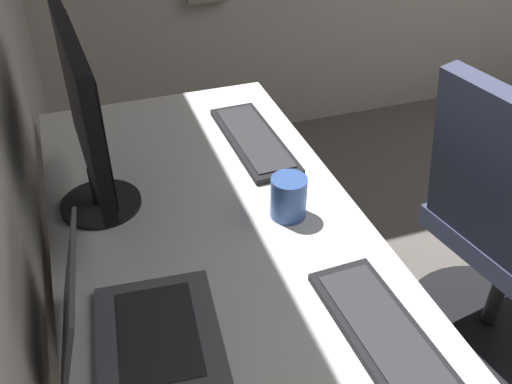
# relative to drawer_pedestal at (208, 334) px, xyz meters

# --- Properties ---
(desk) EXTENTS (1.81, 0.74, 0.73)m
(desk) POSITION_rel_drawer_pedestal_xyz_m (-0.19, -0.03, 0.31)
(desk) COLOR white
(desk) RESTS_ON ground
(drawer_pedestal) EXTENTS (0.40, 0.51, 0.69)m
(drawer_pedestal) POSITION_rel_drawer_pedestal_xyz_m (0.00, 0.00, 0.00)
(drawer_pedestal) COLOR white
(drawer_pedestal) RESTS_ON ground
(monitor_primary) EXTENTS (0.47, 0.20, 0.45)m
(monitor_primary) POSITION_rel_drawer_pedestal_xyz_m (0.17, 0.21, 0.64)
(monitor_primary) COLOR black
(monitor_primary) RESTS_ON desk
(laptop_left) EXTENTS (0.32, 0.32, 0.23)m
(laptop_left) POSITION_rel_drawer_pedestal_xyz_m (-0.29, 0.21, 0.44)
(laptop_left) COLOR #595B60
(laptop_left) RESTS_ON desk
(keyboard_main) EXTENTS (0.42, 0.15, 0.02)m
(keyboard_main) POSITION_rel_drawer_pedestal_xyz_m (-0.45, -0.25, 0.39)
(keyboard_main) COLOR black
(keyboard_main) RESTS_ON desk
(keyboard_spare) EXTENTS (0.42, 0.15, 0.02)m
(keyboard_spare) POSITION_rel_drawer_pedestal_xyz_m (0.33, -0.25, 0.39)
(keyboard_spare) COLOR black
(keyboard_spare) RESTS_ON desk
(coffee_mug) EXTENTS (0.13, 0.09, 0.11)m
(coffee_mug) POSITION_rel_drawer_pedestal_xyz_m (-0.02, -0.22, 0.44)
(coffee_mug) COLOR #335193
(coffee_mug) RESTS_ON desk
(office_chair) EXTENTS (0.56, 0.58, 0.97)m
(office_chair) POSITION_rel_drawer_pedestal_xyz_m (-0.03, -0.92, 0.11)
(office_chair) COLOR #383D56
(office_chair) RESTS_ON ground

